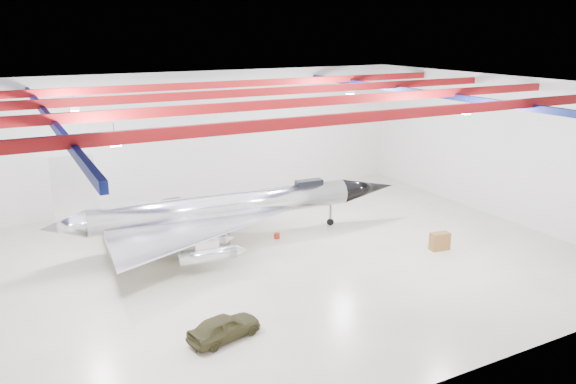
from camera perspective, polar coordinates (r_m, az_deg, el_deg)
floor at (r=36.27m, az=-2.05°, el=-6.99°), size 40.00×40.00×0.00m
wall_back at (r=48.13m, az=-9.97°, el=5.43°), size 40.00×0.00×40.00m
wall_right at (r=46.55m, az=20.68°, el=4.27°), size 0.00×30.00×30.00m
ceiling at (r=33.52m, az=-2.25°, el=10.57°), size 40.00×40.00×0.00m
ceiling_structure at (r=33.59m, az=-2.23°, el=9.43°), size 39.50×29.50×1.08m
jet_aircraft at (r=38.98m, az=-6.43°, el=-1.83°), size 25.62×15.62×6.98m
jeep at (r=27.66m, az=-6.51°, el=-13.48°), size 3.88×2.26×1.24m
desk at (r=39.14m, az=15.16°, el=-4.86°), size 1.39×0.85×1.20m
crate_ply at (r=39.43m, az=-10.18°, el=-5.00°), size 0.59×0.48×0.39m
toolbox_red at (r=42.34m, az=-8.02°, el=-3.46°), size 0.48×0.40×0.31m
engine_drum at (r=38.67m, az=-6.25°, el=-5.21°), size 0.61×0.61×0.46m
parts_bin at (r=44.37m, az=-3.77°, el=-2.34°), size 0.62×0.51×0.41m
crate_small at (r=42.09m, az=-13.43°, el=-3.93°), size 0.36×0.30×0.24m
tool_chest at (r=39.92m, az=-1.13°, el=-4.48°), size 0.47×0.47×0.38m
oil_barrel at (r=40.44m, az=-6.45°, el=-4.28°), size 0.61×0.49×0.42m
spares_box at (r=44.26m, az=-2.88°, el=-2.40°), size 0.50×0.50×0.38m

